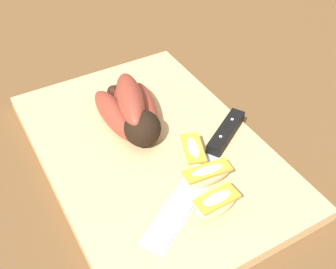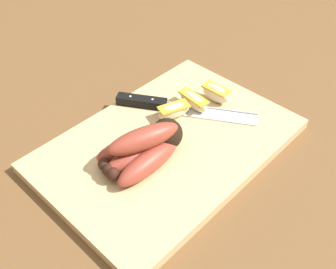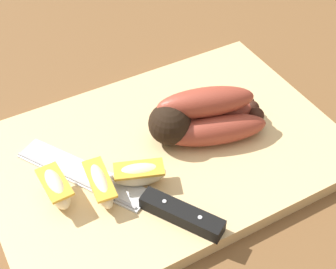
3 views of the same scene
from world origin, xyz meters
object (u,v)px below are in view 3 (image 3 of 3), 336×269
apple_wedge_middle (100,184)px  apple_wedge_far (139,174)px  chefs_knife (145,199)px  apple_wedge_near (56,188)px  banana_bunch (203,116)px

apple_wedge_middle → apple_wedge_far: apple_wedge_middle is taller
chefs_knife → apple_wedge_far: apple_wedge_far is taller
chefs_knife → apple_wedge_far: bearing=75.2°
chefs_knife → apple_wedge_middle: apple_wedge_middle is taller
apple_wedge_near → apple_wedge_middle: apple_wedge_near is taller
banana_bunch → apple_wedge_near: bearing=-175.8°
banana_bunch → chefs_knife: bearing=-150.0°
chefs_knife → apple_wedge_middle: 0.06m
chefs_knife → apple_wedge_near: apple_wedge_near is taller
banana_bunch → apple_wedge_near: 0.21m
banana_bunch → chefs_knife: size_ratio=0.62×
banana_bunch → apple_wedge_middle: (-0.16, -0.03, -0.01)m
banana_bunch → apple_wedge_far: bearing=-160.4°
banana_bunch → apple_wedge_middle: bearing=-168.4°
chefs_knife → apple_wedge_near: bearing=147.5°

